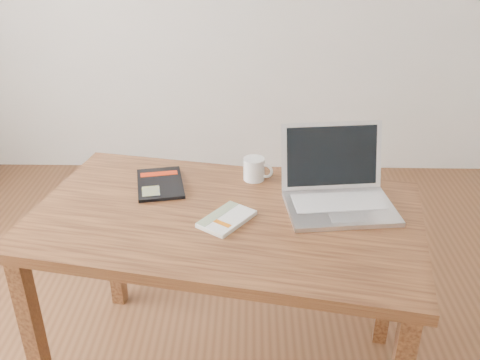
{
  "coord_description": "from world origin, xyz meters",
  "views": [
    {
      "loc": [
        0.11,
        -1.48,
        1.69
      ],
      "look_at": [
        0.08,
        0.15,
        0.85
      ],
      "focal_mm": 40.0,
      "sensor_mm": 36.0,
      "label": 1
    }
  ],
  "objects_px": {
    "desk": "(225,236)",
    "laptop": "(337,189)",
    "coffee_mug": "(255,169)",
    "white_guidebook": "(227,219)",
    "black_guidebook": "(160,184)"
  },
  "relations": [
    {
      "from": "white_guidebook",
      "to": "coffee_mug",
      "type": "distance_m",
      "value": 0.32
    },
    {
      "from": "white_guidebook",
      "to": "laptop",
      "type": "height_order",
      "value": "laptop"
    },
    {
      "from": "laptop",
      "to": "coffee_mug",
      "type": "distance_m",
      "value": 0.34
    },
    {
      "from": "laptop",
      "to": "white_guidebook",
      "type": "bearing_deg",
      "value": -167.42
    },
    {
      "from": "laptop",
      "to": "coffee_mug",
      "type": "xyz_separation_m",
      "value": [
        -0.29,
        0.17,
        -0.01
      ]
    },
    {
      "from": "desk",
      "to": "white_guidebook",
      "type": "xyz_separation_m",
      "value": [
        0.01,
        -0.05,
        0.1
      ]
    },
    {
      "from": "desk",
      "to": "laptop",
      "type": "height_order",
      "value": "laptop"
    },
    {
      "from": "white_guidebook",
      "to": "black_guidebook",
      "type": "distance_m",
      "value": 0.36
    },
    {
      "from": "white_guidebook",
      "to": "coffee_mug",
      "type": "bearing_deg",
      "value": 108.26
    },
    {
      "from": "desk",
      "to": "coffee_mug",
      "type": "distance_m",
      "value": 0.31
    },
    {
      "from": "black_guidebook",
      "to": "coffee_mug",
      "type": "relative_size",
      "value": 2.44
    },
    {
      "from": "white_guidebook",
      "to": "laptop",
      "type": "bearing_deg",
      "value": 54.77
    },
    {
      "from": "desk",
      "to": "laptop",
      "type": "bearing_deg",
      "value": 23.89
    },
    {
      "from": "black_guidebook",
      "to": "desk",
      "type": "bearing_deg",
      "value": -50.76
    },
    {
      "from": "black_guidebook",
      "to": "coffee_mug",
      "type": "distance_m",
      "value": 0.36
    }
  ]
}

